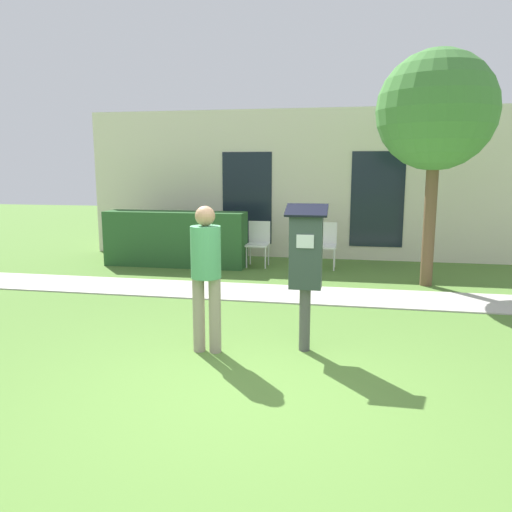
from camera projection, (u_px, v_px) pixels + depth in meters
ground_plane at (246, 394)px, 4.39m from camera, size 40.00×40.00×0.00m
sidewalk at (293, 294)px, 7.83m from camera, size 12.00×1.10×0.02m
building_facade at (311, 185)px, 10.81m from camera, size 10.00×0.26×3.20m
parking_meter at (306, 259)px, 5.28m from camera, size 0.44×0.31×1.59m
person_standing at (206, 268)px, 5.26m from camera, size 0.32×0.32×1.58m
outdoor_chair_left at (258, 240)px, 10.05m from camera, size 0.44×0.44×0.90m
outdoor_chair_middle at (325, 241)px, 9.84m from camera, size 0.44×0.44×0.90m
hedge_row at (175, 239)px, 10.06m from camera, size 2.86×0.60×1.10m
tree at (436, 112)px, 7.96m from camera, size 1.90×1.90×3.82m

